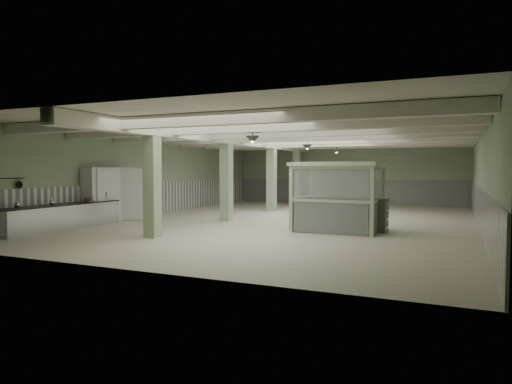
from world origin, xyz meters
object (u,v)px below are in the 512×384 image
at_px(guard_booth, 339,184).
at_px(walkin_cooler, 109,195).
at_px(filing_cabinet, 381,215).
at_px(prep_counter, 62,217).

bearing_deg(guard_booth, walkin_cooler, -171.56).
xyz_separation_m(guard_booth, filing_cabinet, (1.46, 0.07, -1.06)).
relative_size(prep_counter, walkin_cooler, 2.06).
bearing_deg(filing_cabinet, guard_booth, -173.63).
xyz_separation_m(prep_counter, filing_cabinet, (10.45, 3.87, 0.12)).
bearing_deg(guard_booth, filing_cabinet, 2.91).
relative_size(guard_booth, filing_cabinet, 2.55).
bearing_deg(prep_counter, guard_booth, 22.94).
distance_m(prep_counter, filing_cabinet, 11.15).
height_order(prep_counter, walkin_cooler, walkin_cooler).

